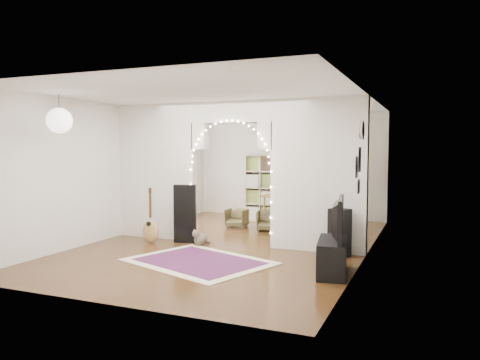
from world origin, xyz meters
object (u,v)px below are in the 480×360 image
at_px(floor_speaker, 339,233).
at_px(dining_chair_right, 268,221).
at_px(bookcase, 278,188).
at_px(dining_chair_left, 237,218).
at_px(acoustic_guitar, 151,223).
at_px(media_console, 332,257).
at_px(dining_table, 291,198).

bearing_deg(floor_speaker, dining_chair_right, 159.09).
height_order(floor_speaker, bookcase, bookcase).
height_order(floor_speaker, dining_chair_left, floor_speaker).
xyz_separation_m(bookcase, dining_chair_right, (0.20, -1.32, -0.61)).
xyz_separation_m(acoustic_guitar, media_console, (3.67, -0.87, -0.14)).
bearing_deg(media_console, acoustic_guitar, 157.50).
bearing_deg(dining_chair_right, dining_table, 43.76).
relative_size(media_console, bookcase, 0.60).
bearing_deg(floor_speaker, media_console, -61.75).
bearing_deg(dining_table, acoustic_guitar, -116.56).
distance_m(acoustic_guitar, dining_chair_right, 2.68).
distance_m(bookcase, dining_chair_right, 1.47).
bearing_deg(bookcase, floor_speaker, -70.05).
relative_size(floor_speaker, bookcase, 0.48).
height_order(media_console, dining_table, dining_table).
height_order(floor_speaker, media_console, floor_speaker).
bearing_deg(dining_chair_left, acoustic_guitar, -111.41).
distance_m(acoustic_guitar, media_console, 3.78).
bearing_deg(media_console, bookcase, 108.20).
bearing_deg(acoustic_guitar, dining_chair_left, 53.77).
xyz_separation_m(floor_speaker, dining_table, (-1.54, 2.36, 0.28)).
height_order(dining_table, dining_chair_right, dining_table).
xyz_separation_m(dining_table, dining_chair_right, (-0.37, -0.55, -0.46)).
bearing_deg(dining_chair_right, media_console, -68.24).
relative_size(bookcase, dining_chair_left, 3.59).
height_order(acoustic_guitar, floor_speaker, acoustic_guitar).
bearing_deg(floor_speaker, dining_table, 145.68).
relative_size(dining_chair_left, dining_chair_right, 0.96).
bearing_deg(acoustic_guitar, floor_speaker, -11.57).
xyz_separation_m(acoustic_guitar, dining_table, (2.02, 2.65, 0.29)).
bearing_deg(floor_speaker, bookcase, 146.49).
xyz_separation_m(bookcase, dining_chair_left, (-0.63, -1.14, -0.62)).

